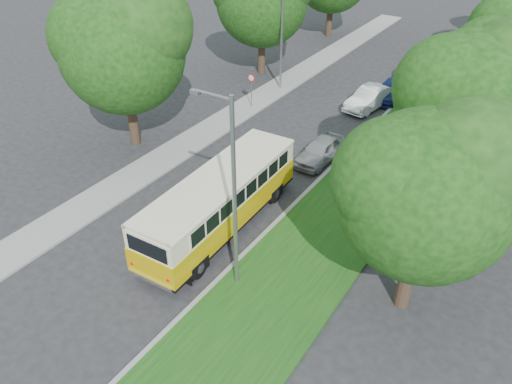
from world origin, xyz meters
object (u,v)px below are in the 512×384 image
Objects in this scene: lamppost_far at (281,32)px; car_blue at (394,89)px; lamppost_near at (232,192)px; car_silver at (320,150)px; vintage_bus at (220,202)px; car_grey at (432,49)px; car_white at (370,98)px.

car_blue is at bearing 20.49° from lamppost_far.
lamppost_near is 11.32m from car_silver.
car_silver is (-1.57, 10.57, -3.71)m from lamppost_near.
lamppost_near is 20.53m from lamppost_far.
car_blue is at bearing 91.75° from car_silver.
vintage_bus is at bearing 134.75° from lamppost_near.
lamppost_near is 1.07× the size of lamppost_far.
car_grey reaches higher than car_silver.
lamppost_far is 1.55× the size of car_grey.
car_white is (-2.02, 18.81, -3.65)m from lamppost_near.
car_white is 0.92× the size of car_blue.
car_grey is (-0.03, 21.05, 0.02)m from car_silver.
lamppost_far is at bearing -116.83° from car_grey.
car_silver is 10.81m from car_blue.
car_grey is (-0.39, 10.25, -0.02)m from car_blue.
car_white is at bearing 96.12° from lamppost_near.
lamppost_far reaches higher than car_silver.
car_silver is at bearing 81.23° from vintage_bus.
car_white reaches higher than car_blue.
car_blue is at bearing 84.22° from vintage_bus.
lamppost_near is 2.08× the size of car_silver.
vintage_bus is 8.08m from car_silver.
car_blue reaches higher than car_silver.
car_silver is 0.88× the size of car_white.
lamppost_far reaches higher than car_white.
lamppost_far is at bearing -153.71° from car_blue.
car_white is (0.55, 16.22, -0.70)m from vintage_bus.
car_grey is (7.31, 13.12, -3.44)m from lamppost_far.
lamppost_near is 1.84× the size of car_white.
lamppost_far is 8.91m from car_blue.
vintage_bus reaches higher than car_silver.
lamppost_near reaches higher than vintage_bus.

